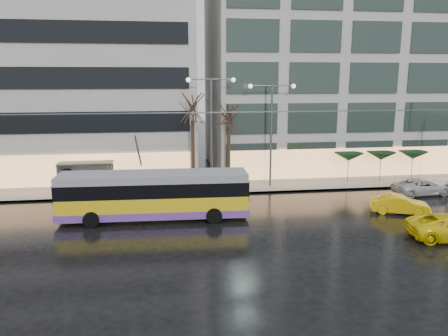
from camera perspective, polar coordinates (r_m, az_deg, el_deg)
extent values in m
plane|color=black|center=(26.07, -3.32, -8.90)|extent=(140.00, 140.00, 0.00)
cube|color=gray|center=(39.59, -2.15, -1.58)|extent=(80.00, 10.00, 0.15)
cube|color=slate|center=(34.82, -1.30, -3.43)|extent=(80.00, 0.10, 0.15)
cube|color=#A9A7A1|center=(45.59, -26.77, 12.98)|extent=(34.00, 14.00, 22.00)
cube|color=#A9A7A1|center=(48.26, 18.33, 15.27)|extent=(32.00, 14.00, 25.00)
cube|color=yellow|center=(29.09, -9.09, -4.62)|extent=(12.21, 2.99, 1.52)
cube|color=#6C3E9C|center=(29.24, -9.06, -5.57)|extent=(12.26, 3.03, 0.51)
cube|color=black|center=(28.80, -9.16, -2.50)|extent=(12.23, 3.01, 0.91)
cube|color=gray|center=(28.64, -9.21, -1.12)|extent=(12.21, 2.99, 0.51)
cube|color=black|center=(29.12, 2.91, -2.51)|extent=(0.15, 2.32, 1.31)
cube|color=black|center=(29.83, -20.93, -2.94)|extent=(0.15, 2.32, 1.31)
cylinder|color=black|center=(30.48, -1.68, -4.80)|extent=(1.02, 0.39, 1.01)
cylinder|color=black|center=(28.08, -1.30, -6.26)|extent=(1.02, 0.39, 1.01)
cylinder|color=black|center=(30.91, -16.08, -5.03)|extent=(1.02, 0.39, 1.01)
cylinder|color=black|center=(28.54, -16.96, -6.48)|extent=(1.02, 0.39, 1.01)
cylinder|color=#595B60|center=(29.37, -11.17, 2.04)|extent=(0.21, 3.76, 2.66)
cylinder|color=#595B60|center=(29.87, -11.08, 2.20)|extent=(0.21, 3.76, 2.66)
cylinder|color=#595B60|center=(30.31, -2.50, 7.22)|extent=(42.00, 0.04, 0.04)
cylinder|color=#595B60|center=(30.81, -2.59, 7.29)|extent=(42.00, 0.04, 0.04)
cube|color=#595B60|center=(35.95, -17.63, 0.63)|extent=(4.20, 1.60, 0.12)
cube|color=silver|center=(36.87, -17.34, -1.07)|extent=(4.00, 0.05, 2.20)
cube|color=white|center=(36.60, -20.68, -1.39)|extent=(0.10, 1.40, 2.20)
cylinder|color=#595B60|center=(35.92, -20.84, -1.64)|extent=(0.10, 0.10, 2.40)
cylinder|color=#595B60|center=(37.25, -20.38, -1.15)|extent=(0.10, 0.10, 2.40)
cylinder|color=#595B60|center=(35.24, -14.49, -1.49)|extent=(0.10, 0.10, 2.40)
cylinder|color=#595B60|center=(36.60, -14.25, -0.99)|extent=(0.10, 0.10, 2.40)
cylinder|color=#595B60|center=(35.64, -1.67, 4.42)|extent=(0.18, 0.18, 9.00)
cylinder|color=#595B60|center=(35.26, -3.19, 11.50)|extent=(1.80, 0.10, 0.10)
cylinder|color=#595B60|center=(35.46, -0.23, 11.52)|extent=(1.80, 0.10, 0.10)
sphere|color=#FFF2CC|center=(35.19, -4.68, 11.40)|extent=(0.36, 0.36, 0.36)
sphere|color=#FFF2CC|center=(35.60, 1.23, 11.44)|extent=(0.36, 0.36, 0.36)
cylinder|color=#595B60|center=(36.56, 6.17, 4.15)|extent=(0.18, 0.18, 8.50)
cylinder|color=#595B60|center=(36.05, 4.90, 10.68)|extent=(1.80, 0.10, 0.10)
cylinder|color=#595B60|center=(36.49, 7.70, 10.64)|extent=(1.80, 0.10, 0.10)
sphere|color=#FFF2CC|center=(35.86, 3.47, 10.62)|extent=(0.36, 0.36, 0.36)
sphere|color=#FFF2CC|center=(36.74, 9.08, 10.52)|extent=(0.36, 0.36, 0.36)
cylinder|color=black|center=(35.95, -4.06, 1.72)|extent=(0.28, 0.28, 5.60)
cylinder|color=black|center=(36.54, 0.62, 1.35)|extent=(0.28, 0.28, 4.90)
cylinder|color=#595B60|center=(39.56, 15.87, -0.29)|extent=(0.06, 0.06, 2.20)
cone|color=black|center=(39.34, 15.97, 1.42)|extent=(2.50, 2.50, 0.70)
cylinder|color=#595B60|center=(40.87, 19.72, -0.16)|extent=(0.06, 0.06, 2.20)
cone|color=black|center=(40.65, 19.84, 1.50)|extent=(2.50, 2.50, 0.70)
cylinder|color=#595B60|center=(42.34, 23.32, -0.04)|extent=(0.06, 0.06, 2.20)
cone|color=black|center=(42.13, 23.45, 1.56)|extent=(2.50, 2.50, 0.70)
imported|color=yellow|center=(32.38, 21.96, -4.44)|extent=(4.09, 2.68, 1.27)
imported|color=silver|center=(38.31, 24.42, -2.22)|extent=(4.76, 2.47, 1.28)
imported|color=black|center=(36.58, -16.47, -1.84)|extent=(0.65, 0.55, 1.50)
imported|color=#EB4E9D|center=(36.37, -16.56, -0.31)|extent=(1.27, 1.28, 0.88)
imported|color=black|center=(36.60, -10.74, -1.47)|extent=(0.86, 0.71, 1.61)
imported|color=black|center=(36.48, -19.72, -2.05)|extent=(1.15, 1.05, 1.55)
imported|color=black|center=(36.27, -19.82, -0.55)|extent=(1.14, 1.14, 0.72)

